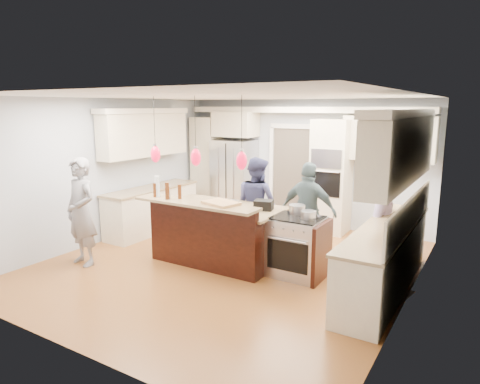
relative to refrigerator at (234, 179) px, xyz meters
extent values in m
plane|color=#AD6F2F|center=(1.55, -2.64, -0.90)|extent=(6.00, 6.00, 0.00)
cube|color=#B2BCC6|center=(1.55, 0.36, 0.45)|extent=(5.50, 0.04, 2.70)
cube|color=#B2BCC6|center=(1.55, -5.64, 0.45)|extent=(5.50, 0.04, 2.70)
cube|color=#B2BCC6|center=(-1.20, -2.64, 0.45)|extent=(0.04, 6.00, 2.70)
cube|color=#B2BCC6|center=(4.30, -2.64, 0.45)|extent=(0.04, 6.00, 2.70)
cube|color=white|center=(1.55, -2.64, 1.80)|extent=(5.50, 6.00, 0.04)
cube|color=#B7B7BC|center=(0.00, 0.00, 0.00)|extent=(0.90, 0.70, 1.80)
cube|color=beige|center=(2.30, 0.03, 0.25)|extent=(0.72, 0.64, 2.30)
cube|color=black|center=(2.30, -0.30, 0.65)|extent=(0.60, 0.02, 0.35)
cube|color=black|center=(2.30, -0.30, 0.15)|extent=(0.60, 0.02, 0.50)
cylinder|color=#B7B7BC|center=(2.30, -0.33, 0.40)|extent=(0.55, 0.02, 0.02)
cube|color=beige|center=(-0.80, 0.06, 0.25)|extent=(0.60, 0.58, 2.30)
cube|color=beige|center=(0.00, 0.06, 1.25)|extent=(0.95, 0.58, 0.55)
cube|color=beige|center=(3.35, 0.18, 1.05)|extent=(1.70, 0.35, 0.85)
cube|color=beige|center=(1.55, 0.16, 1.58)|extent=(5.30, 0.38, 0.12)
cube|color=#4C443A|center=(1.30, 0.35, 0.15)|extent=(0.90, 0.06, 2.10)
cube|color=white|center=(1.30, 0.31, 1.23)|extent=(1.04, 0.06, 0.10)
cube|color=beige|center=(3.95, -2.34, -0.46)|extent=(0.60, 3.00, 0.88)
cube|color=tan|center=(3.95, -2.34, 0.00)|extent=(0.64, 3.05, 0.04)
cube|color=beige|center=(4.07, -2.34, 1.08)|extent=(0.35, 3.00, 0.85)
cube|color=beige|center=(4.06, -2.34, 1.56)|extent=(0.37, 3.10, 0.10)
cube|color=beige|center=(-0.85, -1.84, -0.46)|extent=(0.60, 2.20, 0.88)
cube|color=tan|center=(-0.85, -1.84, 0.00)|extent=(0.64, 2.25, 0.04)
cube|color=beige|center=(-0.97, -1.84, 1.08)|extent=(0.35, 2.20, 0.85)
cube|color=beige|center=(-0.96, -1.84, 1.56)|extent=(0.37, 2.30, 0.10)
cube|color=black|center=(1.30, -2.49, -0.46)|extent=(2.00, 1.00, 0.88)
cube|color=tan|center=(1.30, -2.49, 0.00)|extent=(2.10, 1.10, 0.04)
cube|color=black|center=(1.30, -3.05, -0.36)|extent=(2.00, 0.12, 1.08)
cube|color=tan|center=(1.30, -3.19, 0.20)|extent=(2.10, 0.42, 0.04)
cube|color=black|center=(2.03, -2.34, 0.10)|extent=(0.34, 0.30, 0.15)
cube|color=#B7B7BC|center=(2.68, -2.49, -0.45)|extent=(0.76, 0.66, 0.90)
cube|color=black|center=(2.68, -2.83, -0.50)|extent=(0.65, 0.01, 0.45)
cube|color=black|center=(2.68, -2.49, 0.01)|extent=(0.72, 0.59, 0.02)
cube|color=black|center=(3.09, -2.49, -0.46)|extent=(0.06, 0.71, 0.88)
cylinder|color=black|center=(0.50, -3.15, 1.43)|extent=(0.01, 0.01, 0.75)
ellipsoid|color=red|center=(0.50, -3.15, 0.90)|extent=(0.15, 0.15, 0.26)
cylinder|color=black|center=(1.30, -3.15, 1.43)|extent=(0.01, 0.01, 0.75)
ellipsoid|color=red|center=(1.30, -3.15, 0.90)|extent=(0.15, 0.15, 0.26)
cylinder|color=black|center=(2.10, -3.15, 1.43)|extent=(0.01, 0.01, 0.75)
ellipsoid|color=red|center=(2.10, -3.15, 0.90)|extent=(0.15, 0.15, 0.26)
imported|color=gray|center=(-0.49, -3.86, -0.02)|extent=(0.69, 0.50, 1.76)
imported|color=navy|center=(1.55, -1.71, -0.06)|extent=(0.97, 0.85, 1.68)
imported|color=#43585E|center=(2.55, -1.74, -0.07)|extent=(0.97, 0.41, 1.66)
imported|color=#8C77A1|center=(3.80, -1.57, -0.08)|extent=(0.67, 1.10, 1.65)
cube|color=#9A7654|center=(3.95, -2.62, -0.89)|extent=(0.83, 1.07, 0.01)
cylinder|color=silver|center=(0.54, -3.18, 0.39)|extent=(0.08, 0.08, 0.34)
cylinder|color=#4D250D|center=(0.52, -3.22, 0.33)|extent=(0.07, 0.07, 0.23)
cylinder|color=#4D250D|center=(0.81, -3.25, 0.35)|extent=(0.07, 0.07, 0.27)
cylinder|color=#4D250D|center=(0.95, -3.12, 0.34)|extent=(0.07, 0.07, 0.23)
cylinder|color=#B7B7BC|center=(0.79, -3.22, 0.29)|extent=(0.09, 0.09, 0.14)
cube|color=tan|center=(1.72, -3.11, 0.24)|extent=(0.59, 0.48, 0.04)
cylinder|color=#B7B7BC|center=(2.60, -2.32, 0.09)|extent=(0.25, 0.25, 0.14)
cylinder|color=#B7B7BC|center=(2.85, -2.49, 0.08)|extent=(0.23, 0.23, 0.11)
camera|label=1|loc=(5.17, -8.24, 1.64)|focal=32.00mm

